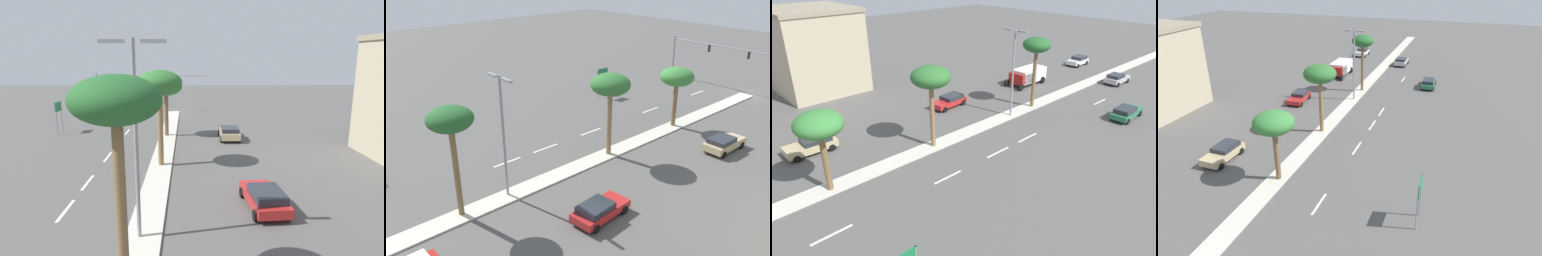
# 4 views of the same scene
# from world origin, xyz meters

# --- Properties ---
(ground_plane) EXTENTS (160.00, 160.00, 0.00)m
(ground_plane) POSITION_xyz_m (0.00, 32.26, 0.00)
(ground_plane) COLOR #565451
(median_curb) EXTENTS (1.80, 82.95, 0.12)m
(median_curb) POSITION_xyz_m (0.00, 41.47, 0.06)
(median_curb) COLOR beige
(median_curb) RESTS_ON ground
(lane_stripe_mid) EXTENTS (0.20, 2.80, 0.01)m
(lane_stripe_mid) POSITION_xyz_m (4.86, 4.00, 0.01)
(lane_stripe_mid) COLOR silver
(lane_stripe_mid) RESTS_ON ground
(lane_stripe_trailing) EXTENTS (0.20, 2.80, 0.01)m
(lane_stripe_trailing) POSITION_xyz_m (4.86, 13.76, 0.01)
(lane_stripe_trailing) COLOR silver
(lane_stripe_trailing) RESTS_ON ground
(lane_stripe_inboard) EXTENTS (0.20, 2.80, 0.01)m
(lane_stripe_inboard) POSITION_xyz_m (4.86, 23.46, 0.01)
(lane_stripe_inboard) COLOR silver
(lane_stripe_inboard) RESTS_ON ground
(lane_stripe_leading) EXTENTS (0.20, 2.80, 0.01)m
(lane_stripe_leading) POSITION_xyz_m (4.86, 29.42, 0.01)
(lane_stripe_leading) COLOR silver
(lane_stripe_leading) RESTS_ON ground
(lane_stripe_outboard) EXTENTS (0.20, 2.80, 0.01)m
(lane_stripe_outboard) POSITION_xyz_m (4.86, 33.69, 0.01)
(lane_stripe_outboard) COLOR silver
(lane_stripe_outboard) RESTS_ON ground
(traffic_signal_gantry) EXTENTS (17.28, 0.53, 6.13)m
(traffic_signal_gantry) POSITION_xyz_m (7.35, 0.02, 4.03)
(traffic_signal_gantry) COLOR gray
(traffic_signal_gantry) RESTS_ON ground
(directional_road_sign) EXTENTS (0.10, 1.76, 3.62)m
(directional_road_sign) POSITION_xyz_m (12.52, 14.12, 2.67)
(directional_road_sign) COLOR gray
(directional_road_sign) RESTS_ON ground
(palm_tree_inboard) EXTENTS (3.47, 3.47, 6.29)m
(palm_tree_inboard) POSITION_xyz_m (0.14, 15.86, 5.33)
(palm_tree_inboard) COLOR brown
(palm_tree_inboard) RESTS_ON median_curb
(palm_tree_mid) EXTENTS (3.50, 3.50, 7.54)m
(palm_tree_mid) POSITION_xyz_m (-0.04, 25.90, 6.54)
(palm_tree_mid) COLOR olive
(palm_tree_mid) RESTS_ON median_curb
(palm_tree_trailing) EXTENTS (3.07, 3.07, 8.03)m
(palm_tree_trailing) POSITION_xyz_m (0.17, 40.54, 7.06)
(palm_tree_trailing) COLOR brown
(palm_tree_trailing) RESTS_ON median_curb
(street_lamp_front) EXTENTS (2.90, 0.24, 9.36)m
(street_lamp_front) POSITION_xyz_m (0.18, 36.68, 5.63)
(street_lamp_front) COLOR gray
(street_lamp_front) RESTS_ON median_curb
(sedan_tan_left) EXTENTS (2.15, 4.48, 1.38)m
(sedan_tan_left) POSITION_xyz_m (-6.62, 17.26, 0.75)
(sedan_tan_left) COLOR tan
(sedan_tan_left) RESTS_ON ground
(sedan_red_inboard) EXTENTS (2.32, 4.51, 1.32)m
(sedan_red_inboard) POSITION_xyz_m (-6.62, 33.61, 0.72)
(sedan_red_inboard) COLOR red
(sedan_red_inboard) RESTS_ON ground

